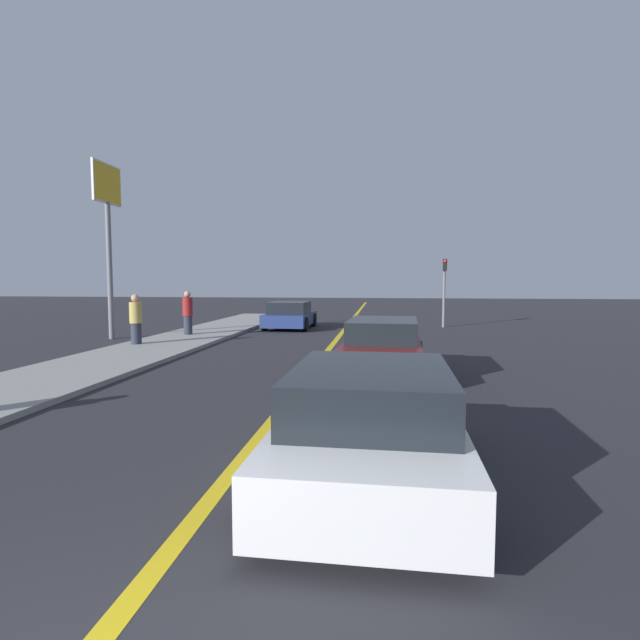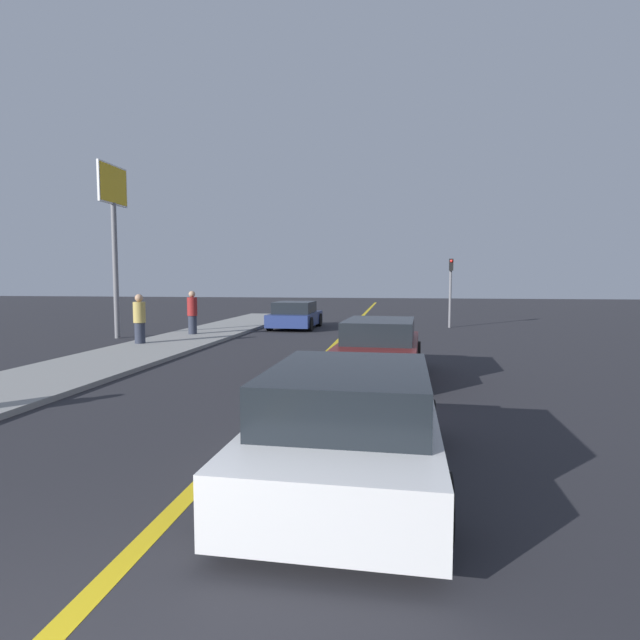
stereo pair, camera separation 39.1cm
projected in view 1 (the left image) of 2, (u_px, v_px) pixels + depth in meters
The scene contains 9 objects.
road_center_line at pixel (339, 336), 19.83m from camera, with size 0.20×60.00×0.01m.
sidewalk_left at pixel (167, 344), 16.98m from camera, with size 2.90×28.81×0.12m.
car_near_right_lane at pixel (371, 424), 5.59m from camera, with size 2.08×4.23×1.30m.
car_ahead_center at pixel (383, 349), 11.43m from camera, with size 1.99×4.15×1.35m.
car_far_distant at pixel (290, 316), 22.90m from camera, with size 2.07×3.87×1.24m.
pedestrian_mid_group at pixel (136, 319), 16.48m from camera, with size 0.40×0.40×1.65m.
pedestrian_far_standing at pixel (188, 313), 19.37m from camera, with size 0.39×0.39×1.69m.
traffic_light at pixel (444, 284), 23.33m from camera, with size 0.18×0.40×3.21m.
roadside_sign at pixel (108, 209), 18.55m from camera, with size 0.20×1.86×6.54m.
Camera 1 is at (1.74, -1.65, 2.24)m, focal length 28.00 mm.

